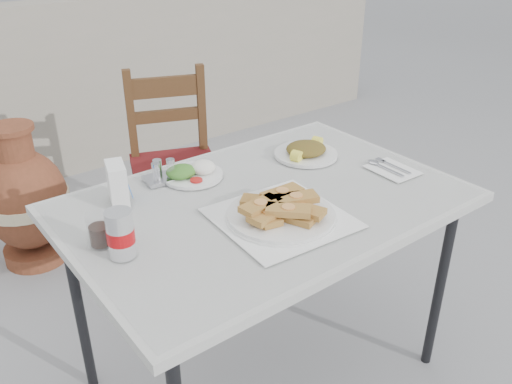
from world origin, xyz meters
TOP-DOWN VIEW (x-y plane):
  - ground at (0.00, 0.00)m, footprint 80.00×80.00m
  - cafe_table at (-0.05, 0.03)m, footprint 1.38×0.94m
  - pide_plate at (-0.09, -0.12)m, footprint 0.42×0.42m
  - salad_rice_plate at (-0.16, 0.32)m, footprint 0.23×0.23m
  - salad_chopped_plate at (0.31, 0.21)m, footprint 0.26×0.26m
  - soda_can at (-0.60, -0.00)m, footprint 0.08×0.08m
  - cola_glass at (-0.62, 0.09)m, footprint 0.07×0.07m
  - napkin_holder at (-0.46, 0.31)m, footprint 0.10×0.13m
  - condiment_caddy at (-0.27, 0.36)m, footprint 0.13×0.11m
  - cutlery_napkin at (0.49, -0.08)m, footprint 0.15×0.20m
  - chair at (0.17, 1.09)m, footprint 0.58×0.58m
  - terracotta_urn at (-0.53, 1.46)m, footprint 0.45×0.45m
  - back_wall at (0.00, 2.50)m, footprint 6.00×0.25m

SIDE VIEW (x-z plane):
  - ground at x=0.00m, z-range 0.00..0.00m
  - terracotta_urn at x=-0.53m, z-range -0.03..0.76m
  - chair at x=0.17m, z-range 0.02..1.02m
  - back_wall at x=0.00m, z-range 0.00..1.20m
  - cafe_table at x=-0.05m, z-range 0.36..1.19m
  - cutlery_napkin at x=0.49m, z-range 0.83..0.85m
  - salad_rice_plate at x=-0.16m, z-range 0.83..0.88m
  - salad_chopped_plate at x=0.31m, z-range 0.83..0.88m
  - condiment_caddy at x=-0.27m, z-range 0.82..0.91m
  - pide_plate at x=-0.09m, z-range 0.83..0.91m
  - cola_glass at x=-0.62m, z-range 0.83..0.93m
  - napkin_holder at x=-0.46m, z-range 0.83..0.98m
  - soda_can at x=-0.60m, z-range 0.83..0.98m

